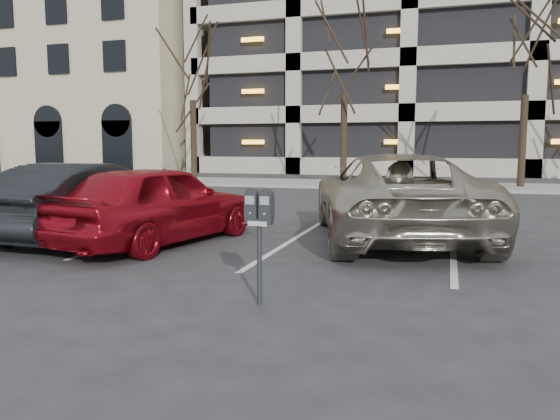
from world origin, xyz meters
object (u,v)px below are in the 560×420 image
tree_a (192,49)px  parking_meter (259,218)px  suv_silver (394,196)px  car_dark (87,201)px  tree_c (528,35)px  car_red (157,204)px  tree_b (345,37)px

tree_a → parking_meter: tree_a is taller
suv_silver → car_dark: bearing=0.9°
tree_c → suv_silver: bearing=-105.9°
car_dark → parking_meter: bearing=147.3°
tree_a → parking_meter: size_ratio=6.68×
parking_meter → car_red: bearing=139.7°
suv_silver → car_red: size_ratio=1.47×
tree_b → parking_meter: bearing=-82.4°
tree_c → car_dark: tree_c is taller
tree_b → suv_silver: size_ratio=1.39×
suv_silver → car_red: suv_silver is taller
tree_a → car_dark: 16.16m
tree_a → car_red: bearing=-66.3°
parking_meter → car_dark: 5.48m
car_red → tree_a: bearing=-54.5°
tree_c → parking_meter: size_ratio=6.47×
suv_silver → car_dark: suv_silver is taller
tree_b → suv_silver: bearing=-75.5°
tree_c → car_red: (-7.57, -14.63, -5.13)m
car_dark → tree_c: bearing=-120.4°
tree_b → tree_a: bearing=180.0°
tree_b → car_red: tree_b is taller
tree_b → tree_c: tree_b is taller
tree_a → suv_silver: 17.31m
parking_meter → car_red: (-2.92, 2.95, -0.24)m
tree_c → car_red: size_ratio=1.93×
suv_silver → car_red: bearing=9.0°
tree_a → tree_b: (7.00, 0.00, 0.15)m
tree_a → tree_c: tree_a is taller
parking_meter → tree_b: bearing=102.6°
tree_b → parking_meter: (2.35, -17.58, -5.23)m
tree_b → parking_meter: size_ratio=6.85×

